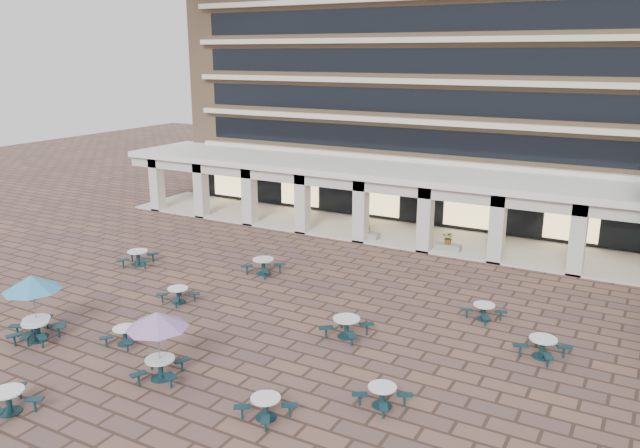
# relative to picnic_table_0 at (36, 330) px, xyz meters

# --- Properties ---
(ground) EXTENTS (120.00, 120.00, 0.00)m
(ground) POSITION_rel_picnic_table_0_xyz_m (7.77, 6.83, -0.49)
(ground) COLOR brown
(ground) RESTS_ON ground
(apartment_building) EXTENTS (40.00, 15.50, 25.20)m
(apartment_building) POSITION_rel_picnic_table_0_xyz_m (7.77, 32.30, 12.11)
(apartment_building) COLOR #977555
(apartment_building) RESTS_ON ground
(retail_arcade) EXTENTS (42.00, 6.60, 4.40)m
(retail_arcade) POSITION_rel_picnic_table_0_xyz_m (7.77, 21.63, 2.51)
(retail_arcade) COLOR white
(retail_arcade) RESTS_ON ground
(picnic_table_0) EXTENTS (2.23, 2.23, 0.82)m
(picnic_table_0) POSITION_rel_picnic_table_0_xyz_m (0.00, 0.00, 0.00)
(picnic_table_0) COLOR #123138
(picnic_table_0) RESTS_ON ground
(picnic_table_1) EXTENTS (2.08, 2.08, 0.80)m
(picnic_table_1) POSITION_rel_picnic_table_0_xyz_m (3.83, -3.98, -0.01)
(picnic_table_1) COLOR #123138
(picnic_table_1) RESTS_ON ground
(picnic_table_2) EXTENTS (1.93, 1.93, 0.73)m
(picnic_table_2) POSITION_rel_picnic_table_0_xyz_m (14.45, 2.32, -0.06)
(picnic_table_2) COLOR #123138
(picnic_table_2) RESTS_ON ground
(picnic_table_3) EXTENTS (1.90, 1.90, 0.74)m
(picnic_table_3) POSITION_rel_picnic_table_0_xyz_m (11.43, -0.16, -0.05)
(picnic_table_3) COLOR #123138
(picnic_table_3) RESTS_ON ground
(picnic_table_4) EXTENTS (2.34, 2.34, 2.71)m
(picnic_table_4) POSITION_rel_picnic_table_0_xyz_m (-0.24, 0.24, 1.81)
(picnic_table_4) COLOR #123138
(picnic_table_4) RESTS_ON ground
(picnic_table_5) EXTENTS (1.74, 1.74, 0.72)m
(picnic_table_5) POSITION_rel_picnic_table_0_xyz_m (3.42, 1.54, -0.06)
(picnic_table_5) COLOR #123138
(picnic_table_5) RESTS_ON ground
(picnic_table_6) EXTENTS (2.25, 2.25, 2.60)m
(picnic_table_6) POSITION_rel_picnic_table_0_xyz_m (6.67, 0.11, 1.72)
(picnic_table_6) COLOR #123138
(picnic_table_6) RESTS_ON ground
(picnic_table_7) EXTENTS (2.18, 2.18, 0.80)m
(picnic_table_7) POSITION_rel_picnic_table_0_xyz_m (18.52, 8.56, -0.01)
(picnic_table_7) COLOR #123138
(picnic_table_7) RESTS_ON ground
(picnic_table_8) EXTENTS (2.31, 2.31, 0.84)m
(picnic_table_8) POSITION_rel_picnic_table_0_xyz_m (-3.26, 9.05, 0.01)
(picnic_table_8) COLOR #123138
(picnic_table_8) RESTS_ON ground
(picnic_table_9) EXTENTS (1.87, 1.87, 0.73)m
(picnic_table_9) POSITION_rel_picnic_table_0_xyz_m (2.35, 5.97, -0.05)
(picnic_table_9) COLOR #123138
(picnic_table_9) RESTS_ON ground
(picnic_table_10) EXTENTS (2.01, 2.01, 0.85)m
(picnic_table_10) POSITION_rel_picnic_table_0_xyz_m (11.03, 6.50, 0.01)
(picnic_table_10) COLOR #123138
(picnic_table_10) RESTS_ON ground
(picnic_table_12) EXTENTS (2.08, 2.08, 0.86)m
(picnic_table_12) POSITION_rel_picnic_table_0_xyz_m (3.68, 11.24, 0.02)
(picnic_table_12) COLOR #123138
(picnic_table_12) RESTS_ON ground
(picnic_table_13) EXTENTS (1.97, 1.97, 0.72)m
(picnic_table_13) POSITION_rel_picnic_table_0_xyz_m (15.60, 11.03, -0.06)
(picnic_table_13) COLOR #123138
(picnic_table_13) RESTS_ON ground
(planter_left) EXTENTS (1.50, 0.60, 1.16)m
(planter_left) POSITION_rel_picnic_table_0_xyz_m (5.91, 19.73, -0.06)
(planter_left) COLOR gray
(planter_left) RESTS_ON ground
(planter_right) EXTENTS (1.50, 0.67, 1.29)m
(planter_right) POSITION_rel_picnic_table_0_xyz_m (11.19, 19.73, 0.04)
(planter_right) COLOR gray
(planter_right) RESTS_ON ground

